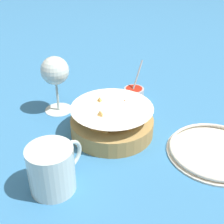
% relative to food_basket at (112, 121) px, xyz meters
% --- Properties ---
extents(ground_plane, '(4.00, 4.00, 0.00)m').
position_rel_food_basket_xyz_m(ground_plane, '(-0.03, 0.01, -0.04)').
color(ground_plane, teal).
extents(food_basket, '(0.21, 0.21, 0.09)m').
position_rel_food_basket_xyz_m(food_basket, '(0.00, 0.00, 0.00)').
color(food_basket, '#B2894C').
rests_on(food_basket, ground_plane).
extents(sauce_cup, '(0.07, 0.06, 0.12)m').
position_rel_food_basket_xyz_m(sauce_cup, '(0.19, 0.06, -0.01)').
color(sauce_cup, '#B7B7BC').
rests_on(sauce_cup, ground_plane).
extents(wine_glass, '(0.08, 0.08, 0.16)m').
position_rel_food_basket_xyz_m(wine_glass, '(-0.01, 0.19, 0.08)').
color(wine_glass, silver).
rests_on(wine_glass, ground_plane).
extents(beer_mug, '(0.13, 0.09, 0.10)m').
position_rel_food_basket_xyz_m(beer_mug, '(-0.23, -0.03, 0.01)').
color(beer_mug, silver).
rests_on(beer_mug, ground_plane).
extents(side_plate, '(0.23, 0.23, 0.01)m').
position_rel_food_basket_xyz_m(side_plate, '(0.09, -0.25, -0.03)').
color(side_plate, silver).
rests_on(side_plate, ground_plane).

